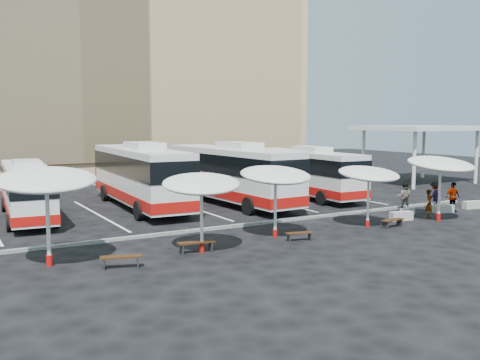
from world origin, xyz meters
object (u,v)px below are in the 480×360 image
sunshade_0 (46,180)px  wood_bench_3 (393,221)px  wood_bench_1 (196,244)px  bus_3 (304,171)px  passenger_0 (429,204)px  bus_0 (27,188)px  sunshade_2 (276,175)px  sunshade_1 (201,184)px  conc_bench_3 (472,205)px  bus_2 (230,172)px  conc_bench_2 (443,209)px  passenger_1 (405,197)px  conc_bench_1 (407,211)px  wood_bench_0 (121,259)px  passenger_2 (453,197)px  wood_bench_2 (299,234)px  conc_bench_0 (401,216)px  sunshade_3 (369,174)px  sunshade_4 (441,164)px  passenger_3 (435,196)px  bus_1 (140,174)px

sunshade_0 → wood_bench_3: (17.25, -1.25, -3.03)m
wood_bench_1 → sunshade_0: bearing=170.4°
bus_3 → passenger_0: (0.94, -10.85, -1.10)m
bus_0 → sunshade_2: bearing=-45.7°
bus_0 → sunshade_1: size_ratio=2.54×
sunshade_1 → conc_bench_3: size_ratio=3.32×
bus_0 → bus_2: size_ratio=0.82×
wood_bench_1 → conc_bench_2: 17.60m
bus_3 → passenger_1: (1.85, -8.14, -1.07)m
wood_bench_3 → conc_bench_1: conc_bench_1 is taller
bus_3 → wood_bench_0: bearing=-143.5°
wood_bench_1 → conc_bench_3: wood_bench_1 is taller
conc_bench_2 → passenger_1: (-1.38, 1.83, 0.63)m
conc_bench_1 → passenger_2: bearing=-11.4°
bus_0 → wood_bench_1: size_ratio=6.63×
conc_bench_3 → passenger_2: 2.34m
wood_bench_2 → wood_bench_3: wood_bench_3 is taller
sunshade_1 → conc_bench_0: sunshade_1 is taller
sunshade_3 → wood_bench_0: 14.14m
sunshade_4 → passenger_2: 4.19m
bus_0 → passenger_1: bearing=-18.7°
sunshade_3 → passenger_0: bearing=1.4°
sunshade_4 → conc_bench_3: (5.38, 1.80, -2.97)m
sunshade_0 → conc_bench_3: bearing=1.3°
passenger_3 → conc_bench_2: bearing=62.5°
passenger_1 → passenger_2: size_ratio=0.93×
wood_bench_2 → wood_bench_3: size_ratio=0.93×
conc_bench_0 → conc_bench_3: bearing=5.0°
bus_3 → sunshade_2: size_ratio=3.12×
bus_1 → bus_2: size_ratio=1.02×
sunshade_0 → passenger_0: sunshade_0 is taller
conc_bench_3 → wood_bench_2: bearing=-172.8°
wood_bench_3 → sunshade_0: bearing=175.9°
bus_2 → sunshade_0: (-13.79, -10.25, 1.20)m
bus_3 → conc_bench_3: size_ratio=9.23×
bus_2 → conc_bench_3: bus_2 is taller
sunshade_1 → sunshade_4: 14.81m
bus_0 → sunshade_3: 19.33m
conc_bench_0 → passenger_2: bearing=4.5°
sunshade_2 → passenger_0: 10.84m
bus_3 → bus_0: bearing=179.7°
conc_bench_2 → sunshade_0: bearing=-178.8°
sunshade_3 → wood_bench_1: sunshade_3 is taller
wood_bench_0 → wood_bench_3: wood_bench_0 is taller
wood_bench_3 → conc_bench_0: 2.31m
wood_bench_3 → passenger_2: passenger_2 is taller
wood_bench_0 → passenger_1: size_ratio=0.94×
bus_0 → wood_bench_3: size_ratio=7.49×
sunshade_4 → sunshade_3: bearing=171.6°
conc_bench_0 → passenger_0: bearing=-10.5°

